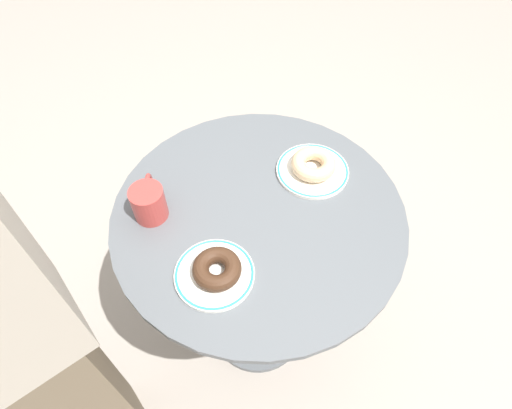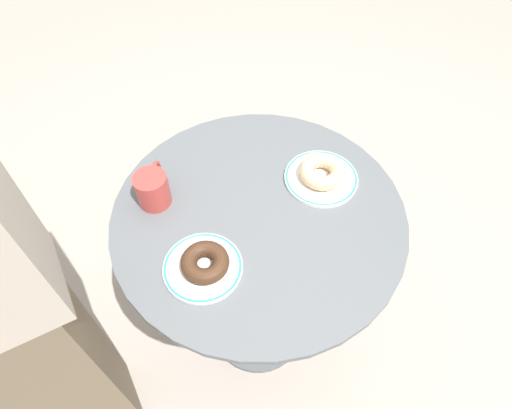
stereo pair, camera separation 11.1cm
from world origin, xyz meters
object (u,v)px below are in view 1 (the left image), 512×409
at_px(cafe_table, 258,254).
at_px(coffee_mug, 149,202).
at_px(donut_chocolate, 217,269).
at_px(plate_left, 214,274).
at_px(donut_glazed, 313,164).
at_px(plate_right, 312,170).

bearing_deg(cafe_table, coffee_mug, 132.06).
bearing_deg(donut_chocolate, coffee_mug, 86.54).
relative_size(plate_left, coffee_mug, 1.73).
bearing_deg(plate_left, cafe_table, 12.22).
bearing_deg(donut_chocolate, plate_left, 132.47).
distance_m(cafe_table, donut_glazed, 0.32).
bearing_deg(coffee_mug, cafe_table, -47.94).
xyz_separation_m(cafe_table, plate_right, (0.20, -0.02, 0.22)).
xyz_separation_m(plate_right, donut_glazed, (0.00, 0.00, 0.03)).
height_order(plate_left, plate_right, same).
bearing_deg(donut_glazed, coffee_mug, 150.29).
xyz_separation_m(plate_left, coffee_mug, (0.02, 0.25, 0.04)).
distance_m(donut_chocolate, donut_glazed, 0.41).
relative_size(cafe_table, coffee_mug, 7.03).
height_order(donut_glazed, coffee_mug, coffee_mug).
height_order(cafe_table, coffee_mug, coffee_mug).
xyz_separation_m(plate_right, coffee_mug, (-0.39, 0.22, 0.04)).
height_order(plate_left, donut_chocolate, donut_chocolate).
relative_size(plate_left, donut_glazed, 1.53).
xyz_separation_m(cafe_table, donut_glazed, (0.20, -0.02, 0.24)).
bearing_deg(donut_chocolate, cafe_table, 14.01).
xyz_separation_m(donut_chocolate, coffee_mug, (0.02, 0.25, 0.02)).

